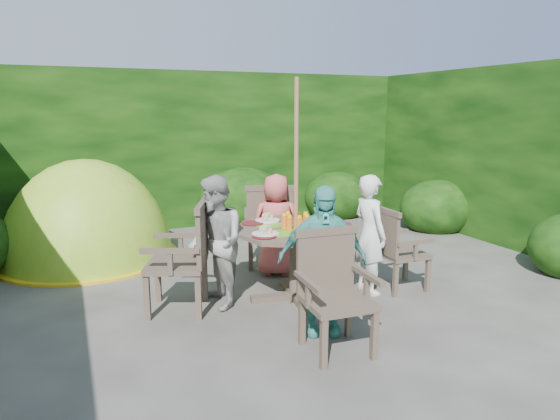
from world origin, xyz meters
name	(u,v)px	position (x,y,z in m)	size (l,w,h in m)	color
ground	(294,297)	(0.00, 0.00, 0.00)	(60.00, 60.00, 0.00)	#42413B
hedge_enclosure	(249,164)	(0.00, 1.33, 1.25)	(9.00, 9.00, 2.50)	black
patio_table	(296,239)	(0.01, -0.03, 0.63)	(1.46, 1.46, 0.89)	#40342A
parasol_pole	(296,192)	(0.00, -0.03, 1.10)	(0.04, 0.04, 2.20)	brown
garden_chair_right	(396,248)	(1.09, -0.21, 0.46)	(0.48, 0.53, 0.86)	#40342A
garden_chair_left	(185,256)	(-1.08, 0.11, 0.54)	(0.72, 0.76, 1.01)	#40342A
garden_chair_back	(269,225)	(0.15, 1.05, 0.53)	(0.73, 0.69, 0.99)	#40342A
garden_chair_front	(333,290)	(-0.17, -1.12, 0.49)	(0.58, 0.53, 0.92)	#40342A
child_right	(370,234)	(0.79, -0.15, 0.63)	(0.46, 0.30, 1.25)	white
child_left	(216,242)	(-0.79, 0.09, 0.65)	(0.63, 0.49, 1.29)	#A3A19D
child_back	(276,225)	(0.12, 0.76, 0.59)	(0.58, 0.38, 1.19)	#D05956
child_front	(322,260)	(-0.12, -0.82, 0.65)	(0.76, 0.31, 1.29)	#49AB9F
dome_tent	(90,258)	(-1.87, 2.32, 0.00)	(2.43, 2.43, 2.58)	#8BC525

